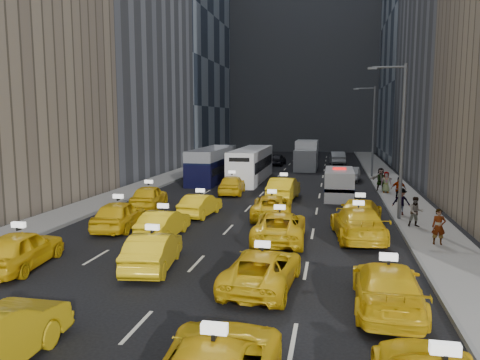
% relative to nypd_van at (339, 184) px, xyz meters
% --- Properties ---
extents(ground, '(160.00, 160.00, 0.00)m').
position_rel_nypd_van_xyz_m(ground, '(-5.93, -19.31, -1.04)').
color(ground, black).
rests_on(ground, ground).
extents(sidewalk_west, '(3.00, 90.00, 0.15)m').
position_rel_nypd_van_xyz_m(sidewalk_west, '(-16.43, 5.69, -0.97)').
color(sidewalk_west, gray).
rests_on(sidewalk_west, ground).
extents(sidewalk_east, '(3.00, 90.00, 0.15)m').
position_rel_nypd_van_xyz_m(sidewalk_east, '(4.57, 5.69, -0.97)').
color(sidewalk_east, gray).
rests_on(sidewalk_east, ground).
extents(curb_west, '(0.15, 90.00, 0.18)m').
position_rel_nypd_van_xyz_m(curb_west, '(-14.98, 5.69, -0.95)').
color(curb_west, slate).
rests_on(curb_west, ground).
extents(curb_east, '(0.15, 90.00, 0.18)m').
position_rel_nypd_van_xyz_m(curb_east, '(3.12, 5.69, -0.95)').
color(curb_east, slate).
rests_on(curb_east, ground).
extents(building_west_far, '(16.00, 22.00, 42.00)m').
position_rel_nypd_van_xyz_m(building_west_far, '(-26.43, 34.69, 19.96)').
color(building_west_far, '#2D3847').
rests_on(building_west_far, ground).
extents(building_backdrop, '(30.00, 12.00, 40.00)m').
position_rel_nypd_van_xyz_m(building_backdrop, '(-5.93, 52.69, 18.96)').
color(building_backdrop, slate).
rests_on(building_backdrop, ground).
extents(streetlight_near, '(2.15, 0.22, 9.00)m').
position_rel_nypd_van_xyz_m(streetlight_near, '(3.25, -7.31, 3.88)').
color(streetlight_near, '#595B60').
rests_on(streetlight_near, ground).
extents(streetlight_far, '(2.15, 0.22, 9.00)m').
position_rel_nypd_van_xyz_m(streetlight_far, '(3.25, 12.69, 3.88)').
color(streetlight_far, '#595B60').
rests_on(streetlight_far, ground).
extents(taxi_4, '(2.36, 4.77, 1.56)m').
position_rel_nypd_van_xyz_m(taxi_4, '(-12.65, -19.27, -0.26)').
color(taxi_4, yellow).
rests_on(taxi_4, ground).
extents(taxi_5, '(2.15, 4.63, 1.47)m').
position_rel_nypd_van_xyz_m(taxi_5, '(-7.45, -18.24, -0.31)').
color(taxi_5, yellow).
rests_on(taxi_5, ground).
extents(taxi_6, '(2.60, 5.04, 1.36)m').
position_rel_nypd_van_xyz_m(taxi_6, '(-2.85, -19.48, -0.36)').
color(taxi_6, yellow).
rests_on(taxi_6, ground).
extents(taxi_7, '(2.18, 5.13, 1.48)m').
position_rel_nypd_van_xyz_m(taxi_7, '(1.28, -20.58, -0.30)').
color(taxi_7, yellow).
rests_on(taxi_7, ground).
extents(taxi_8, '(2.39, 4.83, 1.58)m').
position_rel_nypd_van_xyz_m(taxi_8, '(-11.74, -12.37, -0.25)').
color(taxi_8, yellow).
rests_on(taxi_8, ground).
extents(taxi_9, '(1.55, 4.24, 1.39)m').
position_rel_nypd_van_xyz_m(taxi_9, '(-8.78, -13.50, -0.35)').
color(taxi_9, yellow).
rests_on(taxi_9, ground).
extents(taxi_10, '(2.64, 5.35, 1.46)m').
position_rel_nypd_van_xyz_m(taxi_10, '(-2.97, -13.08, -0.31)').
color(taxi_10, yellow).
rests_on(taxi_10, ground).
extents(taxi_11, '(2.87, 5.77, 1.61)m').
position_rel_nypd_van_xyz_m(taxi_11, '(0.80, -11.98, -0.24)').
color(taxi_11, yellow).
rests_on(taxi_11, ground).
extents(taxi_12, '(2.41, 4.70, 1.53)m').
position_rel_nypd_van_xyz_m(taxi_12, '(-12.48, -6.29, -0.28)').
color(taxi_12, yellow).
rests_on(taxi_12, ground).
extents(taxi_13, '(1.83, 4.25, 1.36)m').
position_rel_nypd_van_xyz_m(taxi_13, '(-8.39, -8.17, -0.36)').
color(taxi_13, yellow).
rests_on(taxi_13, ground).
extents(taxi_14, '(2.70, 5.17, 1.39)m').
position_rel_nypd_van_xyz_m(taxi_14, '(-4.02, -7.88, -0.35)').
color(taxi_14, yellow).
rests_on(taxi_14, ground).
extents(taxi_15, '(2.92, 5.66, 1.57)m').
position_rel_nypd_van_xyz_m(taxi_15, '(1.03, -9.30, -0.26)').
color(taxi_15, yellow).
rests_on(taxi_15, ground).
extents(taxi_16, '(2.19, 4.64, 1.53)m').
position_rel_nypd_van_xyz_m(taxi_16, '(-8.22, 0.17, -0.27)').
color(taxi_16, yellow).
rests_on(taxi_16, ground).
extents(taxi_17, '(2.12, 5.10, 1.64)m').
position_rel_nypd_van_xyz_m(taxi_17, '(-3.98, -1.42, -0.22)').
color(taxi_17, yellow).
rests_on(taxi_17, ground).
extents(nypd_van, '(2.67, 5.57, 2.30)m').
position_rel_nypd_van_xyz_m(nypd_van, '(0.00, 0.00, 0.00)').
color(nypd_van, silver).
rests_on(nypd_van, ground).
extents(double_decker, '(3.54, 10.74, 3.07)m').
position_rel_nypd_van_xyz_m(double_decker, '(-11.70, 7.50, 0.47)').
color(double_decker, black).
rests_on(double_decker, ground).
extents(city_bus, '(2.54, 11.87, 3.06)m').
position_rel_nypd_van_xyz_m(city_bus, '(-8.09, 8.32, 0.48)').
color(city_bus, white).
rests_on(city_bus, ground).
extents(box_truck, '(3.33, 7.46, 3.30)m').
position_rel_nypd_van_xyz_m(box_truck, '(-3.51, 19.25, 0.58)').
color(box_truck, silver).
rests_on(box_truck, ground).
extents(misc_car_0, '(1.90, 4.28, 1.37)m').
position_rel_nypd_van_xyz_m(misc_car_0, '(1.26, 10.01, -0.36)').
color(misc_car_0, '#9D9FA4').
rests_on(misc_car_0, ground).
extents(misc_car_1, '(3.05, 5.67, 1.51)m').
position_rel_nypd_van_xyz_m(misc_car_1, '(-12.13, 20.62, -0.29)').
color(misc_car_1, black).
rests_on(misc_car_1, ground).
extents(misc_car_2, '(1.93, 4.63, 1.34)m').
position_rel_nypd_van_xyz_m(misc_car_2, '(-3.97, 26.78, -0.37)').
color(misc_car_2, slate).
rests_on(misc_car_2, ground).
extents(misc_car_3, '(2.04, 4.42, 1.47)m').
position_rel_nypd_van_xyz_m(misc_car_3, '(-7.32, 23.05, -0.31)').
color(misc_car_3, black).
rests_on(misc_car_3, ground).
extents(misc_car_4, '(2.17, 5.08, 1.63)m').
position_rel_nypd_van_xyz_m(misc_car_4, '(0.04, 26.25, -0.23)').
color(misc_car_4, '#9A9DA1').
rests_on(misc_car_4, ground).
extents(pedestrian_0, '(0.62, 0.42, 1.67)m').
position_rel_nypd_van_xyz_m(pedestrian_0, '(4.38, -12.79, -0.06)').
color(pedestrian_0, gray).
rests_on(pedestrian_0, sidewalk_east).
extents(pedestrian_1, '(0.83, 0.52, 1.62)m').
position_rel_nypd_van_xyz_m(pedestrian_1, '(3.95, -9.27, -0.08)').
color(pedestrian_1, gray).
rests_on(pedestrian_1, sidewalk_east).
extents(pedestrian_2, '(1.06, 0.44, 1.63)m').
position_rel_nypd_van_xyz_m(pedestrian_2, '(3.62, -6.22, -0.08)').
color(pedestrian_2, gray).
rests_on(pedestrian_2, sidewalk_east).
extents(pedestrian_3, '(1.07, 0.57, 1.75)m').
position_rel_nypd_van_xyz_m(pedestrian_3, '(4.05, -1.58, -0.02)').
color(pedestrian_3, gray).
rests_on(pedestrian_3, sidewalk_east).
extents(pedestrian_4, '(0.82, 0.47, 1.64)m').
position_rel_nypd_van_xyz_m(pedestrian_4, '(3.65, 2.49, -0.07)').
color(pedestrian_4, gray).
rests_on(pedestrian_4, sidewalk_east).
extents(pedestrian_5, '(1.74, 0.62, 1.84)m').
position_rel_nypd_van_xyz_m(pedestrian_5, '(3.30, 3.25, 0.03)').
color(pedestrian_5, gray).
rests_on(pedestrian_5, sidewalk_east).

